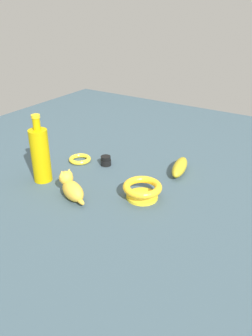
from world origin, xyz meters
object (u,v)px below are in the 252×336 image
at_px(bowl, 142,189).
at_px(bottle_tall, 40,154).
at_px(cat_figurine, 71,188).
at_px(bangle, 80,159).
at_px(nail_polish_jar, 106,161).
at_px(banana, 180,167).

bearing_deg(bowl, bottle_tall, 103.57).
bearing_deg(bottle_tall, cat_figurine, -102.26).
xyz_separation_m(cat_figurine, bangle, (0.23, 0.16, -0.03)).
distance_m(nail_polish_jar, banana, 0.29).
bearing_deg(bangle, cat_figurine, -145.52).
bearing_deg(nail_polish_jar, bangle, 104.45).
xyz_separation_m(nail_polish_jar, banana, (0.10, -0.28, 0.01)).
relative_size(banana, cat_figurine, 1.13).
distance_m(banana, bangle, 0.41).
relative_size(nail_polish_jar, banana, 0.27).
relative_size(nail_polish_jar, bangle, 0.48).
relative_size(banana, bowl, 1.21).
height_order(banana, bowl, bowl).
xyz_separation_m(bowl, cat_figurine, (-0.13, 0.20, 0.00)).
bearing_deg(bowl, cat_figurine, 122.48).
height_order(bottle_tall, bangle, bottle_tall).
bearing_deg(bowl, banana, -6.85).
distance_m(nail_polish_jar, bottle_tall, 0.27).
height_order(cat_figurine, bangle, cat_figurine).
distance_m(bowl, cat_figurine, 0.23).
bearing_deg(nail_polish_jar, banana, -70.41).
distance_m(cat_figurine, bangle, 0.28).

